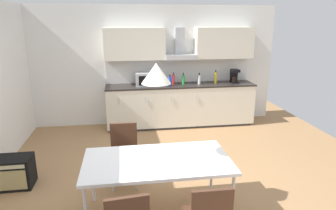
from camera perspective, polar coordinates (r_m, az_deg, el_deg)
ground_plane at (r=4.49m, az=-1.07°, el=-14.78°), size 7.30×8.19×0.02m
wall_back at (r=6.69m, az=-4.31°, el=7.45°), size 5.84×0.10×2.59m
kitchen_counter at (r=6.62m, az=2.41°, el=0.05°), size 3.23×0.63×0.93m
backsplash_tile at (r=6.75m, az=2.01°, el=6.53°), size 3.21×0.02×0.50m
upper_wall_cabinets at (r=6.52m, az=2.32°, el=11.56°), size 3.21×0.40×0.66m
microwave at (r=6.39m, az=-4.01°, el=4.95°), size 0.48×0.35×0.28m
coffee_maker at (r=6.84m, az=12.52°, el=5.44°), size 0.18×0.19×0.30m
bottle_blue at (r=6.40m, az=0.34°, el=4.62°), size 0.08×0.08×0.23m
bottle_red at (r=6.49m, az=1.06°, el=4.91°), size 0.06×0.06×0.26m
bottle_green at (r=6.53m, az=2.94°, el=4.91°), size 0.06×0.06×0.25m
bottle_yellow at (r=6.68m, az=9.04°, el=5.16°), size 0.06×0.06×0.29m
bottle_white at (r=6.56m, az=5.96°, el=4.89°), size 0.07×0.07×0.24m
dining_table at (r=3.53m, az=-2.08°, el=-10.95°), size 1.69×0.91×0.73m
chair_far_left at (r=4.33m, az=-8.38°, el=-8.07°), size 0.41×0.41×0.87m
guitar_amp at (r=4.82m, az=-27.38°, el=-11.28°), size 0.52×0.37×0.44m
pendant_lamp at (r=3.19m, az=-2.27°, el=6.04°), size 0.32×0.32×0.22m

